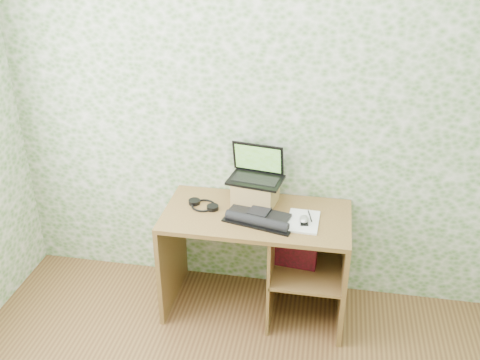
% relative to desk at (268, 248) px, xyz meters
% --- Properties ---
extents(wall_back, '(3.50, 0.00, 3.50)m').
position_rel_desk_xyz_m(wall_back, '(-0.08, 0.28, 0.82)').
color(wall_back, silver).
rests_on(wall_back, ground).
extents(desk, '(1.20, 0.60, 0.75)m').
position_rel_desk_xyz_m(desk, '(0.00, 0.00, 0.00)').
color(desk, brown).
rests_on(desk, floor).
extents(riser, '(0.30, 0.27, 0.16)m').
position_rel_desk_xyz_m(riser, '(-0.11, 0.12, 0.35)').
color(riser, '#9F7D47').
rests_on(riser, desk).
extents(laptop, '(0.38, 0.29, 0.23)m').
position_rel_desk_xyz_m(laptop, '(-0.11, 0.15, 0.49)').
color(laptop, black).
rests_on(laptop, riser).
extents(keyboard, '(0.45, 0.32, 0.06)m').
position_rel_desk_xyz_m(keyboard, '(-0.06, -0.10, 0.29)').
color(keyboard, black).
rests_on(keyboard, desk).
extents(headphones, '(0.21, 0.21, 0.03)m').
position_rel_desk_xyz_m(headphones, '(-0.44, 0.01, 0.28)').
color(headphones, black).
rests_on(headphones, desk).
extents(notepad, '(0.20, 0.28, 0.01)m').
position_rel_desk_xyz_m(notepad, '(0.22, -0.07, 0.28)').
color(notepad, silver).
rests_on(notepad, desk).
extents(mouse, '(0.07, 0.10, 0.03)m').
position_rel_desk_xyz_m(mouse, '(0.23, -0.09, 0.30)').
color(mouse, '#B7B7B9').
rests_on(mouse, notepad).
extents(pen, '(0.04, 0.13, 0.01)m').
position_rel_desk_xyz_m(pen, '(0.26, -0.02, 0.29)').
color(pen, black).
rests_on(pen, notepad).
extents(red_box, '(0.28, 0.12, 0.33)m').
position_rel_desk_xyz_m(red_box, '(0.19, -0.03, 0.07)').
color(red_box, maroon).
rests_on(red_box, desk).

